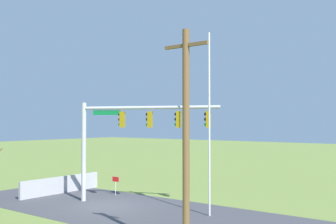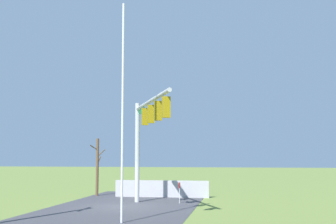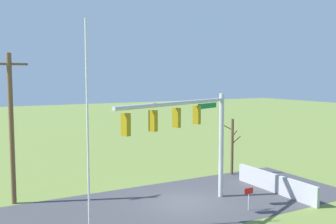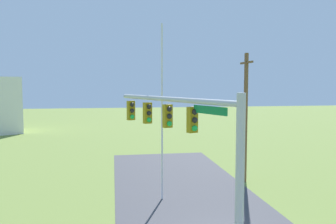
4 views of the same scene
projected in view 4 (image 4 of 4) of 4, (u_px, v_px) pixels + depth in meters
road_surface at (195, 210)px, 17.18m from camera, size 28.00×8.00×0.01m
signal_mast at (186, 133)px, 12.96m from camera, size 7.98×3.47×6.07m
flagpole at (162, 113)px, 18.39m from camera, size 0.10×0.10×9.54m
utility_pole at (245, 116)px, 21.80m from camera, size 1.90×0.26×8.29m
distant_building at (0, 105)px, 44.57m from camera, size 7.60×6.63×7.26m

